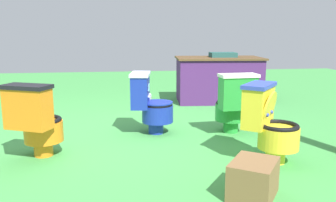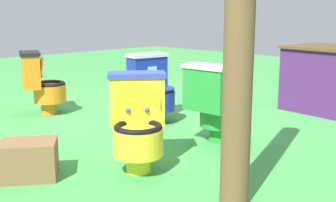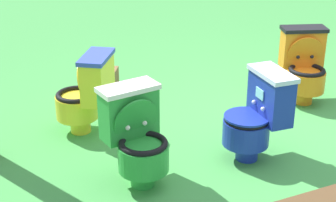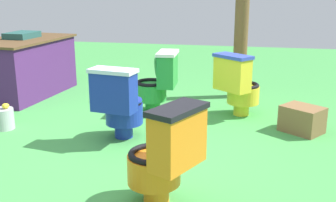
% 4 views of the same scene
% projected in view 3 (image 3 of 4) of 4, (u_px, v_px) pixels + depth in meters
% --- Properties ---
extents(ground, '(14.00, 14.00, 0.00)m').
position_uv_depth(ground, '(280.00, 142.00, 4.53)').
color(ground, '#429947').
extents(toilet_blue, '(0.55, 0.47, 0.73)m').
position_uv_depth(toilet_blue, '(257.00, 116.00, 4.14)').
color(toilet_blue, '#192D9E').
rests_on(toilet_blue, ground).
extents(toilet_yellow, '(0.64, 0.62, 0.73)m').
position_uv_depth(toilet_yellow, '(86.00, 93.00, 4.55)').
color(toilet_yellow, yellow).
rests_on(toilet_yellow, ground).
extents(toilet_green, '(0.45, 0.51, 0.73)m').
position_uv_depth(toilet_green, '(137.00, 136.00, 3.82)').
color(toilet_green, green).
rests_on(toilet_green, ground).
extents(toilet_orange, '(0.57, 0.62, 0.73)m').
position_uv_depth(toilet_orange, '(304.00, 65.00, 5.21)').
color(toilet_orange, orange).
rests_on(toilet_orange, ground).
extents(small_crate, '(0.47, 0.49, 0.27)m').
position_uv_depth(small_crate, '(101.00, 84.00, 5.37)').
color(small_crate, brown).
rests_on(small_crate, ground).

